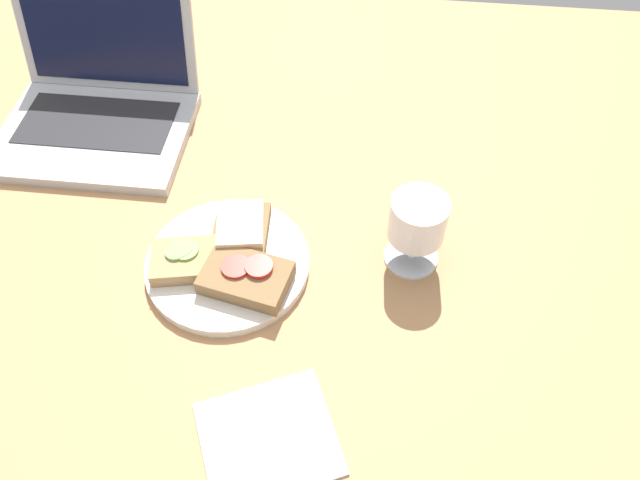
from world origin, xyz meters
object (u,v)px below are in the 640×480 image
sandwich_with_cheese (241,229)px  laptop (98,107)px  sandwich_with_tomato (246,277)px  plate (228,264)px  sandwich_with_cucumber (190,259)px  wine_glass (417,222)px  napkin (268,438)px

sandwich_with_cheese → laptop: size_ratio=0.32×
sandwich_with_tomato → sandwich_with_cheese: (-2.19, 7.88, 0.10)cm
plate → sandwich_with_cucumber: sandwich_with_cucumber is taller
plate → wine_glass: bearing=9.7°
sandwich_with_cheese → plate: bearing=-104.8°
sandwich_with_tomato → laptop: bearing=134.9°
sandwich_with_tomato → napkin: size_ratio=0.85×
napkin → sandwich_with_cheese: bearing=106.3°
sandwich_with_cucumber → plate: bearing=14.4°
sandwich_with_cheese → wine_glass: (24.01, -0.26, 4.87)cm
sandwich_with_cheese → sandwich_with_cucumber: bearing=-135.5°
plate → sandwich_with_cucumber: size_ratio=1.94×
plate → napkin: bearing=-68.1°
wine_glass → sandwich_with_cheese: bearing=179.4°
sandwich_with_cucumber → sandwich_with_cheese: bearing=44.5°
napkin → wine_glass: bearing=60.5°
plate → laptop: 38.48cm
sandwich_with_tomato → wine_glass: (21.82, 7.62, 4.97)cm
wine_glass → napkin: 32.92cm
plate → wine_glass: size_ratio=1.97×
plate → laptop: bearing=134.7°
sandwich_with_cheese → wine_glass: 24.50cm
wine_glass → laptop: laptop is taller
plate → sandwich_with_tomato: (3.40, -3.29, 2.04)cm
sandwich_with_cucumber → wine_glass: 30.84cm
sandwich_with_cucumber → sandwich_with_cheese: (5.89, 5.79, 0.25)cm
laptop → napkin: laptop is taller
sandwich_with_tomato → sandwich_with_cheese: size_ratio=1.30×
laptop → napkin: bearing=-54.3°
plate → sandwich_with_tomato: size_ratio=1.78×
sandwich_with_cheese → laptop: bearing=141.2°
sandwich_with_cheese → napkin: bearing=-73.7°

